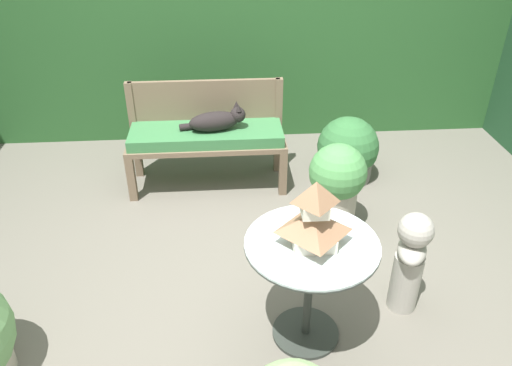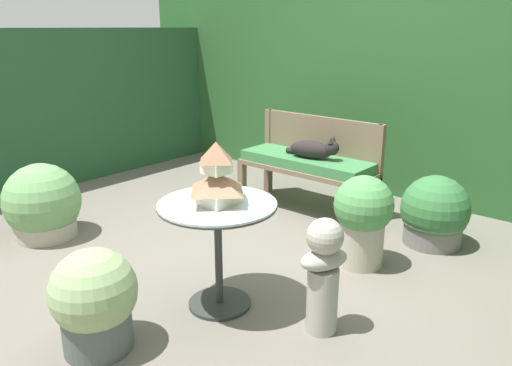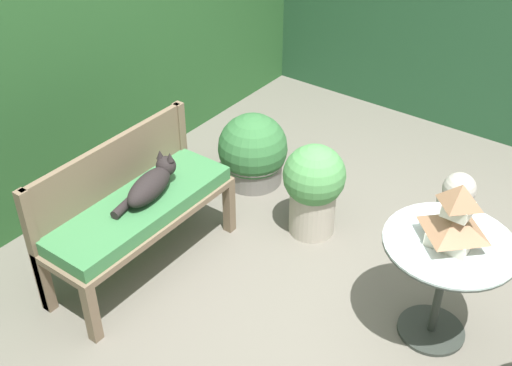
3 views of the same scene
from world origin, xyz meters
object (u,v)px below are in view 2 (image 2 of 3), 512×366
Objects in this scene: pagoda_birdhouse at (217,177)px; garden_bust at (323,271)px; potted_plant_patio_mid at (95,301)px; potted_plant_table_far at (434,214)px; cat at (314,149)px; potted_plant_bench_left at (43,205)px; patio_table at (218,226)px; potted_plant_table_near at (363,217)px; garden_bench at (306,166)px.

pagoda_birdhouse is 0.75m from garden_bust.
potted_plant_table_far is at bearing 71.73° from potted_plant_patio_mid.
garden_bust is 1.19× the size of potted_plant_patio_mid.
cat is 0.89× the size of potted_plant_bench_left.
patio_table is at bearing -109.87° from potted_plant_table_far.
pagoda_birdhouse is at bearing -85.35° from cat.
pagoda_birdhouse is 0.88m from potted_plant_patio_mid.
garden_bust is 1.22× the size of potted_plant_table_far.
potted_plant_table_near is at bearing 29.02° from potted_plant_bench_left.
potted_plant_table_far is at bearing -8.01° from cat.
potted_plant_patio_mid is 1.65m from potted_plant_bench_left.
patio_table reaches higher than potted_plant_patio_mid.
potted_plant_table_far is at bearing 70.09° from potted_plant_table_near.
cat is 1.49× the size of pagoda_birdhouse.
potted_plant_bench_left is (-2.34, -1.82, 0.02)m from potted_plant_table_far.
garden_bust is 1.49m from potted_plant_table_far.
cat is 0.97× the size of potted_plant_table_far.
potted_plant_table_near is at bearing -109.91° from potted_plant_table_far.
potted_plant_table_near reaches higher than potted_plant_table_far.
garden_bust is at bearing -52.08° from garden_bench.
garden_bust reaches higher than potted_plant_table_far.
potted_plant_table_near is (0.36, 1.00, -0.44)m from pagoda_birdhouse.
potted_plant_table_near reaches higher than potted_plant_bench_left.
patio_table reaches higher than potted_plant_table_far.
potted_plant_bench_left is at bearing 161.20° from potted_plant_patio_mid.
cat is 0.77× the size of patio_table.
pagoda_birdhouse is 0.66× the size of potted_plant_table_far.
garden_bench is at bearing 98.87° from potted_plant_patio_mid.
garden_bust is 2.36m from potted_plant_bench_left.
potted_plant_table_near reaches higher than garden_bench.
potted_plant_patio_mid is at bearing 160.39° from garden_bust.
potted_plant_table_near is 1.09× the size of potted_plant_bench_left.
potted_plant_bench_left is (-1.29, -1.77, -0.32)m from cat.
pagoda_birdhouse is 0.64× the size of potted_plant_patio_mid.
potted_plant_bench_left is at bearing -174.71° from patio_table.
potted_plant_table_near is (-0.23, 0.83, -0.00)m from garden_bust.
potted_plant_patio_mid is (0.27, -2.30, -0.31)m from cat.
cat is at bearing -177.02° from potted_plant_table_far.
pagoda_birdhouse is (0.00, 0.00, 0.28)m from patio_table.
cat is 1.67m from patio_table.
potted_plant_patio_mid is at bearing -107.62° from potted_plant_table_near.
potted_plant_patio_mid is at bearing -81.13° from garden_bench.
potted_plant_patio_mid is at bearing -18.80° from potted_plant_bench_left.
cat is 0.81× the size of potted_plant_table_near.
cat is at bearing 105.64° from pagoda_birdhouse.
potted_plant_patio_mid reaches higher than garden_bench.
pagoda_birdhouse is at bearing 75.69° from potted_plant_patio_mid.
pagoda_birdhouse is 1.85m from potted_plant_table_far.
cat reaches higher than garden_bust.
cat is at bearing 53.92° from potted_plant_bench_left.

